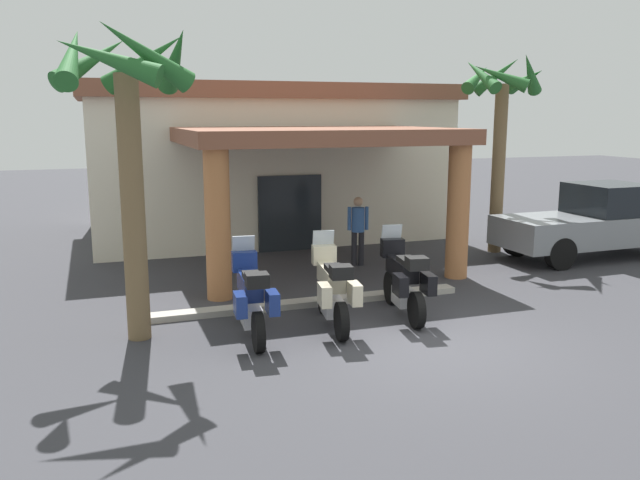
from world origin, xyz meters
TOP-DOWN VIEW (x-y plane):
  - ground_plane at (0.00, 0.00)m, footprint 80.00×80.00m
  - motel_building at (0.02, 11.08)m, footprint 10.91×11.30m
  - motorcycle_blue at (-2.75, 1.33)m, footprint 0.74×2.21m
  - motorcycle_cream at (-1.26, 1.40)m, footprint 0.83×2.21m
  - motorcycle_black at (0.24, 1.55)m, footprint 0.83×2.20m
  - pedestrian at (1.05, 5.73)m, footprint 0.52×0.32m
  - pickup_truck_gray at (7.35, 4.50)m, footprint 5.23×2.01m
  - palm_tree_near_portico at (5.26, 6.02)m, footprint 2.21×2.28m
  - palm_tree_roadside at (-4.58, 1.93)m, footprint 2.34×2.43m
  - curb_strip at (-1.26, 2.78)m, footprint 6.48×0.36m

SIDE VIEW (x-z plane):
  - ground_plane at x=0.00m, z-range 0.00..0.00m
  - curb_strip at x=-1.26m, z-range 0.00..0.12m
  - motorcycle_blue at x=-2.75m, z-range -0.11..1.50m
  - motorcycle_cream at x=-1.26m, z-range -0.11..1.50m
  - motorcycle_black at x=0.24m, z-range -0.11..1.50m
  - pickup_truck_gray at x=7.35m, z-range -0.04..1.91m
  - pedestrian at x=1.05m, z-range 0.14..1.87m
  - motel_building at x=0.02m, z-range 0.04..4.65m
  - palm_tree_roadside at x=-4.58m, z-range 1.16..6.38m
  - palm_tree_near_portico at x=5.26m, z-range 1.21..6.59m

